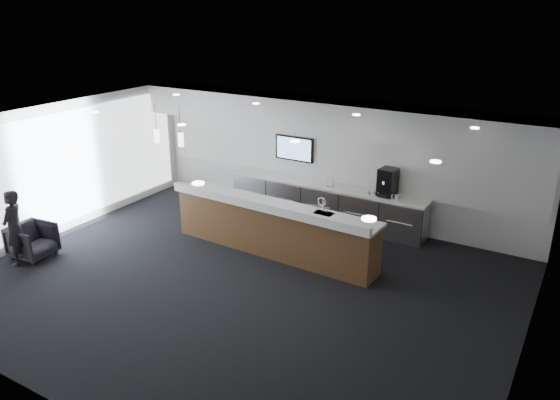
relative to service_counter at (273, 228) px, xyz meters
The scene contains 25 objects.
ground 1.62m from the service_counter, 83.70° to the right, with size 10.00×10.00×0.00m, color black.
ceiling 2.86m from the service_counter, 83.70° to the right, with size 10.00×8.00×0.02m, color black.
back_wall 2.67m from the service_counter, 86.19° to the left, with size 10.00×0.02×3.00m, color silver.
left_wall 5.15m from the service_counter, 162.72° to the right, with size 0.02×8.00×3.00m, color silver.
right_wall 5.46m from the service_counter, 16.23° to the right, with size 0.02×8.00×3.00m, color silver.
soffit_bulkhead 2.92m from the service_counter, 85.36° to the left, with size 10.00×0.90×0.70m, color silver.
alcove_panel 2.68m from the service_counter, 86.15° to the left, with size 9.80×0.06×1.40m, color silver.
window_blinds_wall 5.11m from the service_counter, 162.59° to the right, with size 0.04×7.36×2.55m, color silver.
back_credenza 2.15m from the service_counter, 85.56° to the left, with size 5.06×0.66×0.95m.
wall_tv 2.76m from the service_counter, 109.14° to the left, with size 1.05×0.08×0.62m.
pendant_left 2.88m from the service_counter, 162.52° to the right, with size 0.12×0.12×0.30m, color beige.
pendant_right 3.45m from the service_counter, 166.52° to the right, with size 0.12×0.12×0.30m, color beige.
ceiling_can_lights 2.83m from the service_counter, 83.70° to the right, with size 7.00×5.00×0.02m, color white, non-canonical shape.
service_counter is the anchor object (origin of this frame).
coffee_machine 2.85m from the service_counter, 51.90° to the left, with size 0.40×0.51×0.64m.
info_sign_left 2.15m from the service_counter, 81.23° to the left, with size 0.18×0.02×0.24m, color silver.
info_sign_right 2.54m from the service_counter, 56.35° to the left, with size 0.18×0.02×0.24m, color silver.
armchair 5.06m from the service_counter, 146.80° to the right, with size 0.78×0.80×0.73m, color black.
lounge_guest 5.26m from the service_counter, 143.60° to the right, with size 0.58×0.38×1.59m, color black.
cup_0 2.89m from the service_counter, 45.71° to the left, with size 0.11×0.11×0.10m, color white.
cup_1 2.79m from the service_counter, 47.80° to the left, with size 0.11×0.11×0.10m, color white.
cup_2 2.70m from the service_counter, 50.02° to the left, with size 0.11×0.11×0.10m, color white.
cup_3 2.61m from the service_counter, 52.41° to the left, with size 0.11×0.11×0.10m, color white.
cup_4 2.53m from the service_counter, 54.96° to the left, with size 0.11×0.11×0.10m, color white.
cup_5 2.46m from the service_counter, 57.67° to the left, with size 0.11×0.11×0.10m, color white.
Camera 1 is at (5.43, -7.57, 5.16)m, focal length 35.00 mm.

